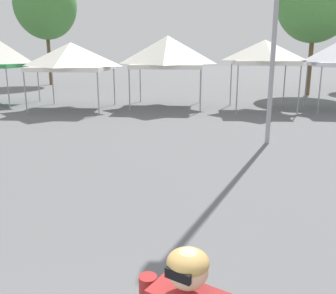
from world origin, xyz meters
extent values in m
cylinder|color=#9E9EA3|center=(-8.60, 16.49, 1.08)|extent=(0.06, 0.06, 2.16)
cylinder|color=#9E9EA3|center=(-8.41, 19.45, 1.08)|extent=(0.06, 0.06, 2.16)
cylinder|color=#9E9EA3|center=(-7.01, 15.07, 1.04)|extent=(0.06, 0.06, 2.08)
cylinder|color=#9E9EA3|center=(-3.68, 15.18, 1.04)|extent=(0.06, 0.06, 2.08)
cylinder|color=#9E9EA3|center=(-7.11, 18.39, 1.04)|extent=(0.06, 0.06, 2.08)
cylinder|color=#9E9EA3|center=(-3.79, 18.50, 1.04)|extent=(0.06, 0.06, 2.08)
pyramid|color=white|center=(-5.40, 16.79, 2.63)|extent=(3.61, 3.61, 1.10)
cube|color=white|center=(-5.40, 16.79, 1.98)|extent=(3.57, 3.57, 0.20)
cylinder|color=#9E9EA3|center=(-2.53, 16.43, 1.08)|extent=(0.06, 0.06, 2.16)
cylinder|color=#9E9EA3|center=(0.81, 16.52, 1.08)|extent=(0.06, 0.06, 2.16)
cylinder|color=#9E9EA3|center=(-2.62, 19.78, 1.08)|extent=(0.06, 0.06, 2.16)
cylinder|color=#9E9EA3|center=(0.72, 19.87, 1.08)|extent=(0.06, 0.06, 2.16)
pyramid|color=white|center=(-0.91, 18.15, 2.84)|extent=(3.61, 3.61, 1.36)
cube|color=white|center=(-0.91, 18.15, 2.06)|extent=(3.57, 3.57, 0.20)
cylinder|color=#9E9EA3|center=(2.45, 16.13, 1.18)|extent=(0.06, 0.06, 2.36)
cylinder|color=#9E9EA3|center=(5.19, 16.26, 1.18)|extent=(0.06, 0.06, 2.36)
cylinder|color=#9E9EA3|center=(2.32, 18.87, 1.18)|extent=(0.06, 0.06, 2.36)
cylinder|color=#9E9EA3|center=(5.06, 19.00, 1.18)|extent=(0.06, 0.06, 2.36)
pyramid|color=white|center=(3.76, 17.56, 2.83)|extent=(3.01, 3.01, 0.94)
cube|color=white|center=(3.76, 17.56, 2.26)|extent=(2.98, 2.98, 0.20)
cylinder|color=#9E9EA3|center=(6.10, 16.38, 1.15)|extent=(0.06, 0.06, 2.29)
cylinder|color=#9E9EA3|center=(6.18, 19.11, 1.15)|extent=(0.06, 0.06, 2.29)
sphere|color=#D8A884|center=(1.08, 0.87, 1.67)|extent=(0.23, 0.23, 0.23)
ellipsoid|color=tan|center=(1.08, 0.87, 1.71)|extent=(0.23, 0.23, 0.14)
cube|color=black|center=(1.03, 0.78, 1.68)|extent=(0.14, 0.09, 0.06)
cylinder|color=brown|center=(-12.07, 29.69, 2.20)|extent=(0.28, 0.28, 4.40)
ellipsoid|color=#47843D|center=(-12.07, 29.69, 6.39)|extent=(4.97, 4.97, 5.47)
cylinder|color=brown|center=(7.59, 24.29, 1.98)|extent=(0.28, 0.28, 3.96)
camera|label=1|loc=(1.16, -0.92, 2.81)|focal=39.82mm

